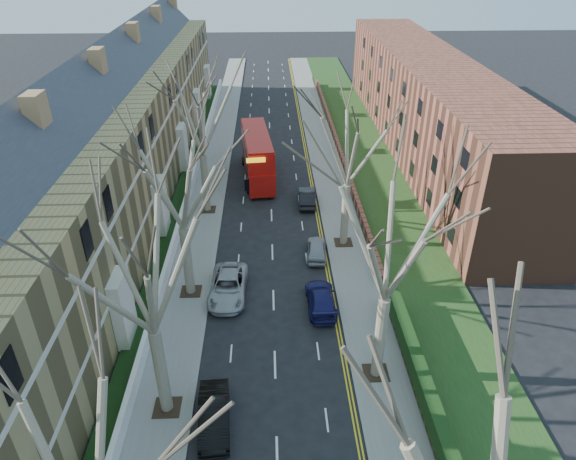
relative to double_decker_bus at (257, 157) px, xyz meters
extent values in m
cube|color=slate|center=(-4.70, 3.96, -2.15)|extent=(3.00, 102.00, 0.12)
cube|color=slate|center=(7.30, 3.96, -2.15)|extent=(3.00, 102.00, 0.12)
cube|color=#9A844E|center=(-12.50, -4.04, 2.79)|extent=(9.00, 78.00, 10.00)
cube|color=#2C2E36|center=(-12.50, -4.04, 8.79)|extent=(4.67, 78.00, 4.67)
cube|color=silver|center=(-8.05, -4.04, 1.29)|extent=(0.12, 78.00, 0.35)
cube|color=silver|center=(-8.05, -4.04, 4.79)|extent=(0.12, 78.00, 0.35)
cube|color=brown|center=(18.80, 7.96, 2.79)|extent=(8.00, 54.00, 10.00)
cube|color=brown|center=(9.00, 7.96, -1.64)|extent=(0.35, 54.00, 0.90)
cube|color=black|center=(9.00, -33.04, -0.89)|extent=(0.70, 24.00, 1.20)
cube|color=white|center=(-6.35, -4.04, -1.59)|extent=(0.30, 78.00, 1.00)
cube|color=#1D3914|center=(11.80, 3.96, -2.06)|extent=(6.00, 102.00, 0.06)
cylinder|color=#716351|center=(-4.40, -29.04, 0.53)|extent=(0.64, 0.64, 5.25)
cube|color=#2D2116|center=(-4.40, -29.04, -2.08)|extent=(1.40, 1.40, 0.05)
cylinder|color=#716351|center=(-4.40, -19.04, 0.44)|extent=(0.64, 0.64, 5.07)
cube|color=#2D2116|center=(-4.40, -19.04, -2.08)|extent=(1.40, 1.40, 0.05)
cylinder|color=#716351|center=(-4.40, -7.04, 0.53)|extent=(0.60, 0.60, 5.25)
cube|color=#2D2116|center=(-4.40, -7.04, -2.08)|extent=(1.40, 1.40, 0.05)
cylinder|color=#716351|center=(7.00, -27.04, 0.53)|extent=(0.64, 0.64, 5.25)
cube|color=#2D2116|center=(7.00, -27.04, -2.08)|extent=(1.40, 1.40, 0.05)
cylinder|color=#716351|center=(7.00, -13.04, 0.44)|extent=(0.60, 0.60, 5.07)
cube|color=#2D2116|center=(7.00, -13.04, -2.08)|extent=(1.40, 1.40, 0.05)
cube|color=#A8100C|center=(0.00, 0.00, -0.79)|extent=(3.53, 10.95, 2.15)
cube|color=#A8100C|center=(0.00, 0.00, 1.26)|extent=(3.48, 10.41, 1.96)
cube|color=black|center=(0.00, 0.00, -0.35)|extent=(3.47, 10.09, 0.88)
cube|color=black|center=(0.00, 0.00, 1.36)|extent=(3.44, 9.88, 0.88)
imported|color=black|center=(-1.82, -30.10, -1.50)|extent=(1.83, 4.43, 1.43)
imported|color=#9F9FA5|center=(-1.78, -19.37, -1.47)|extent=(2.68, 5.43, 1.48)
imported|color=#17164F|center=(4.45, -20.90, -1.55)|extent=(1.91, 4.57, 1.32)
imported|color=gray|center=(4.69, -14.71, -1.57)|extent=(1.84, 3.89, 1.28)
imported|color=black|center=(4.56, -5.99, -1.53)|extent=(1.58, 4.20, 1.37)
camera|label=1|loc=(1.22, -47.72, 19.61)|focal=32.00mm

